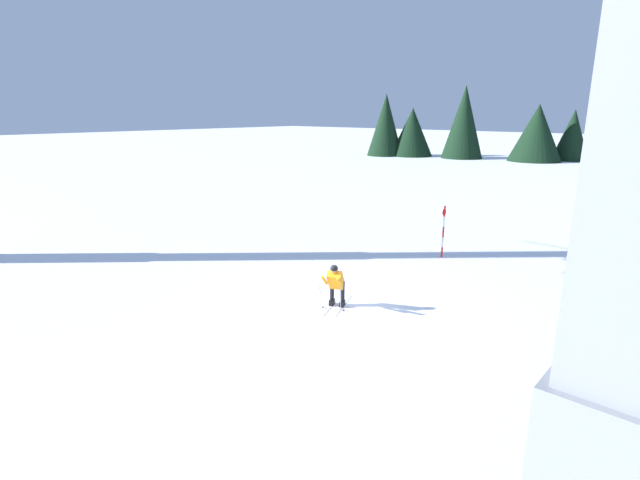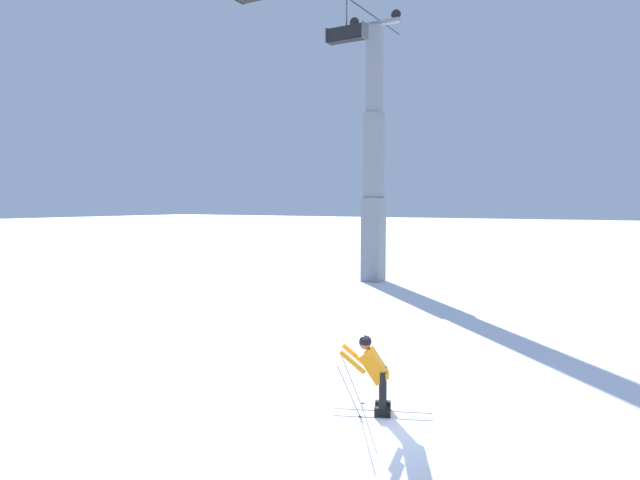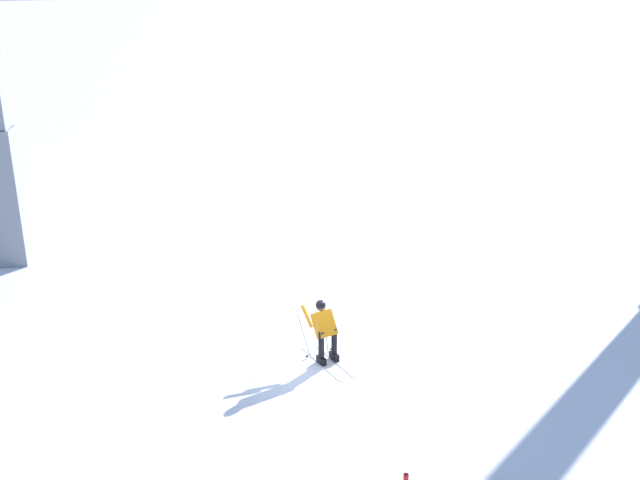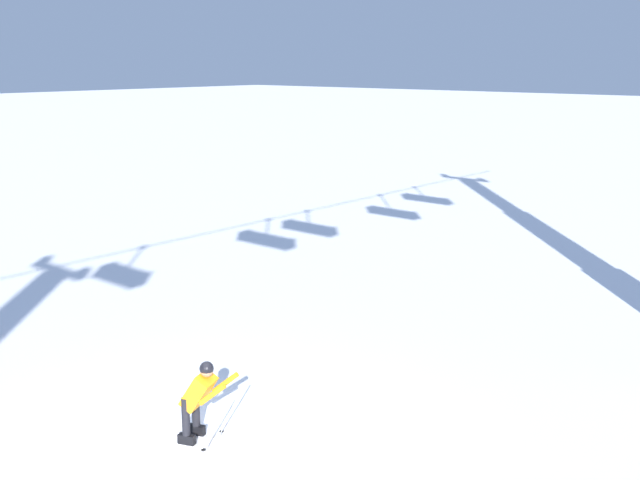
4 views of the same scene
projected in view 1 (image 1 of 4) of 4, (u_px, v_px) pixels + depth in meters
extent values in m
plane|color=white|center=(336.00, 309.00, 14.25)|extent=(260.00, 260.00, 0.00)
cube|color=white|center=(342.00, 306.00, 14.44)|extent=(0.73, 1.65, 0.01)
cube|color=black|center=(342.00, 303.00, 14.42)|extent=(0.21, 0.30, 0.16)
cylinder|color=black|center=(342.00, 291.00, 14.31)|extent=(0.13, 0.13, 0.63)
cube|color=white|center=(332.00, 305.00, 14.55)|extent=(0.73, 1.65, 0.01)
cube|color=black|center=(332.00, 302.00, 14.52)|extent=(0.21, 0.30, 0.16)
cylinder|color=black|center=(332.00, 290.00, 14.42)|extent=(0.13, 0.13, 0.63)
cube|color=orange|center=(336.00, 280.00, 14.12)|extent=(0.59, 0.65, 0.63)
sphere|color=#997051|center=(334.00, 270.00, 13.88)|extent=(0.21, 0.21, 0.21)
sphere|color=black|center=(334.00, 269.00, 13.88)|extent=(0.23, 0.23, 0.23)
cylinder|color=orange|center=(340.00, 282.00, 13.69)|extent=(0.25, 0.47, 0.42)
cylinder|color=gray|center=(341.00, 301.00, 13.80)|extent=(0.30, 0.41, 1.07)
cylinder|color=black|center=(344.00, 310.00, 14.04)|extent=(0.07, 0.07, 0.01)
cylinder|color=orange|center=(324.00, 280.00, 13.84)|extent=(0.25, 0.47, 0.42)
cylinder|color=gray|center=(323.00, 298.00, 13.98)|extent=(0.08, 0.49, 1.07)
cylinder|color=black|center=(323.00, 307.00, 14.24)|extent=(0.07, 0.07, 0.01)
cylinder|color=red|center=(442.00, 252.00, 19.25)|extent=(0.07, 0.07, 0.42)
cylinder|color=white|center=(443.00, 242.00, 19.14)|extent=(0.07, 0.07, 0.42)
cylinder|color=red|center=(443.00, 232.00, 19.03)|extent=(0.07, 0.07, 0.42)
cylinder|color=white|center=(444.00, 222.00, 18.92)|extent=(0.07, 0.07, 0.42)
cylinder|color=red|center=(445.00, 211.00, 18.81)|extent=(0.07, 0.07, 0.42)
cylinder|color=red|center=(444.00, 212.00, 18.83)|extent=(0.02, 0.28, 0.28)
cone|color=black|center=(632.00, 131.00, 53.89)|extent=(3.63, 3.63, 7.17)
cone|color=black|center=(572.00, 135.00, 56.46)|extent=(4.13, 4.13, 5.95)
cone|color=black|center=(537.00, 133.00, 55.66)|extent=(6.08, 6.08, 6.56)
cone|color=black|center=(464.00, 122.00, 59.03)|extent=(5.03, 5.03, 8.79)
cone|color=black|center=(412.00, 132.00, 62.38)|extent=(5.49, 5.49, 6.14)
cone|color=black|center=(386.00, 125.00, 62.68)|extent=(4.69, 4.69, 7.93)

